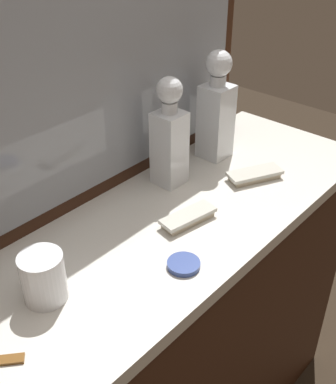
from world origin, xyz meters
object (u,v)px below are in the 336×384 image
(crystal_decanter_front, at_px, (169,142))
(crystal_tumbler_far_left, at_px, (44,279))
(silver_brush_front, at_px, (255,175))
(porcelain_dish, at_px, (184,264))
(crystal_decanter_right, at_px, (216,115))
(silver_brush_rear, at_px, (188,218))

(crystal_decanter_front, bearing_deg, crystal_tumbler_far_left, -167.88)
(silver_brush_front, relative_size, porcelain_dish, 2.25)
(crystal_decanter_right, relative_size, crystal_tumbler_far_left, 3.05)
(crystal_decanter_front, bearing_deg, crystal_decanter_right, -0.11)
(crystal_tumbler_far_left, height_order, silver_brush_rear, crystal_tumbler_far_left)
(crystal_decanter_front, relative_size, silver_brush_front, 1.84)
(silver_brush_front, distance_m, porcelain_dish, 0.42)
(crystal_decanter_front, bearing_deg, porcelain_dish, -133.68)
(silver_brush_rear, bearing_deg, crystal_tumbler_far_left, 172.17)
(crystal_decanter_right, relative_size, silver_brush_front, 1.96)
(crystal_decanter_front, xyz_separation_m, porcelain_dish, (-0.24, -0.25, -0.12))
(silver_brush_rear, xyz_separation_m, porcelain_dish, (-0.13, -0.09, -0.01))
(crystal_decanter_front, xyz_separation_m, crystal_decanter_right, (0.20, -0.00, 0.01))
(silver_brush_front, bearing_deg, crystal_tumbler_far_left, 174.56)
(silver_brush_rear, bearing_deg, porcelain_dish, -143.96)
(crystal_decanter_front, relative_size, porcelain_dish, 4.13)
(porcelain_dish, bearing_deg, crystal_decanter_right, 29.61)
(silver_brush_rear, distance_m, silver_brush_front, 0.28)
(crystal_tumbler_far_left, bearing_deg, silver_brush_rear, -7.83)
(crystal_tumbler_far_left, xyz_separation_m, porcelain_dish, (0.25, -0.15, -0.04))
(crystal_decanter_right, height_order, silver_brush_front, crystal_decanter_right)
(silver_brush_rear, distance_m, porcelain_dish, 0.16)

